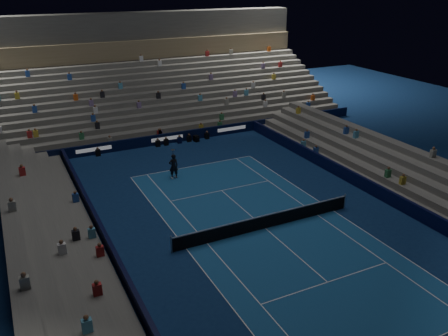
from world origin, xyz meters
name	(u,v)px	position (x,y,z in m)	size (l,w,h in m)	color
ground	(265,228)	(0.00, 0.00, 0.00)	(90.00, 90.00, 0.00)	#0D2551
court_surface	(265,228)	(0.00, 0.00, 0.01)	(10.97, 23.77, 0.01)	#194D89
sponsor_barrier_far	(167,138)	(0.00, 18.50, 0.50)	(44.00, 0.25, 1.00)	black
sponsor_barrier_east	(381,193)	(9.70, 0.00, 0.50)	(0.25, 37.00, 1.00)	black
sponsor_barrier_west	(115,259)	(-9.70, 0.00, 0.50)	(0.25, 37.00, 1.00)	black
grandstand_main	(137,90)	(0.00, 27.90, 3.38)	(44.00, 15.20, 11.20)	#60605C
grandstand_east	(416,179)	(13.17, 0.00, 0.92)	(5.00, 37.00, 2.50)	slate
grandstand_west	(49,269)	(-13.17, 0.00, 0.92)	(5.00, 37.00, 2.50)	#5F5F5A
tennis_net	(266,221)	(0.00, 0.00, 0.50)	(12.90, 0.10, 1.10)	#B2B2B7
tennis_player	(174,166)	(-2.38, 10.25, 1.02)	(0.74, 0.49, 2.04)	black
broadcast_camera	(196,138)	(2.79, 17.77, 0.30)	(0.52, 0.93, 0.58)	black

